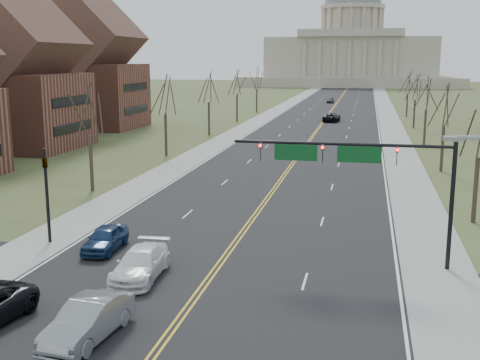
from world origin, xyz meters
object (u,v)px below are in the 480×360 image
at_px(car_sb_inner_second, 140,264).
at_px(car_sb_outer_second, 105,239).
at_px(signal_mast, 358,163).
at_px(signal_left, 46,185).
at_px(car_far_nb, 332,117).
at_px(car_sb_inner_lead, 88,320).
at_px(car_far_sb, 330,100).

distance_m(car_sb_inner_second, car_sb_outer_second, 5.46).
bearing_deg(signal_mast, signal_left, 180.00).
relative_size(car_sb_inner_second, car_sb_outer_second, 1.23).
bearing_deg(car_far_nb, signal_mast, 99.99).
bearing_deg(car_sb_outer_second, car_sb_inner_lead, -70.94).
bearing_deg(car_sb_inner_lead, car_far_sb, 95.18).
bearing_deg(car_far_sb, car_sb_outer_second, -90.41).
xyz_separation_m(car_sb_outer_second, car_far_sb, (5.65, 126.67, -0.01)).
bearing_deg(signal_mast, car_sb_inner_second, -156.61).
height_order(signal_left, car_sb_inner_second, signal_left).
distance_m(signal_left, car_sb_inner_lead, 14.87).
relative_size(signal_left, car_far_sb, 1.40).
xyz_separation_m(car_far_nb, car_far_sb, (-3.17, 47.29, -0.07)).
bearing_deg(signal_mast, car_far_nb, 94.35).
bearing_deg(car_sb_inner_second, signal_mast, 20.31).
bearing_deg(signal_left, car_far_sb, 85.55).
bearing_deg(car_sb_outer_second, signal_mast, 1.23).
bearing_deg(car_sb_inner_lead, car_sb_inner_second, 99.67).
xyz_separation_m(car_sb_inner_lead, car_far_sb, (1.38, 137.77, -0.10)).
xyz_separation_m(signal_left, car_sb_outer_second, (4.16, -0.83, -2.96)).
height_order(car_sb_inner_second, car_far_nb, car_far_nb).
bearing_deg(signal_left, car_sb_inner_lead, -54.77).
xyz_separation_m(car_sb_inner_lead, car_sb_outer_second, (-4.26, 11.10, -0.09)).
bearing_deg(car_sb_outer_second, car_far_sb, 85.49).
relative_size(signal_left, car_far_nb, 1.04).
distance_m(signal_mast, signal_left, 19.06).
bearing_deg(car_far_nb, car_sb_inner_second, 92.18).
relative_size(signal_left, car_sb_outer_second, 1.38).
distance_m(car_sb_outer_second, car_far_nb, 79.86).
bearing_deg(car_sb_inner_second, signal_left, 145.90).
xyz_separation_m(signal_mast, car_sb_outer_second, (-14.79, -0.82, -5.01)).
height_order(signal_mast, car_sb_inner_second, signal_mast).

